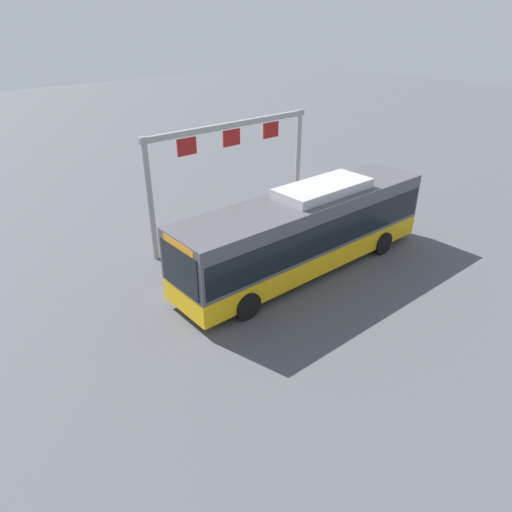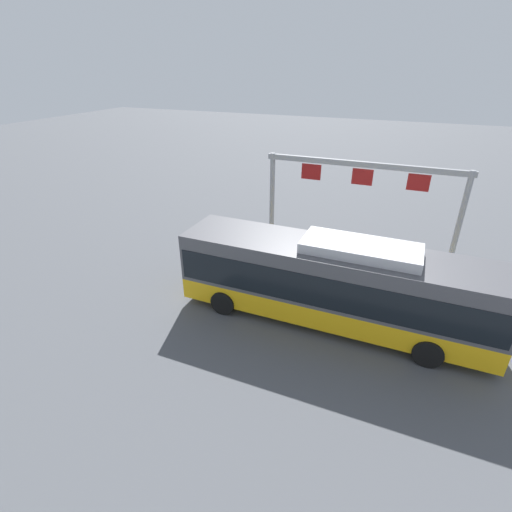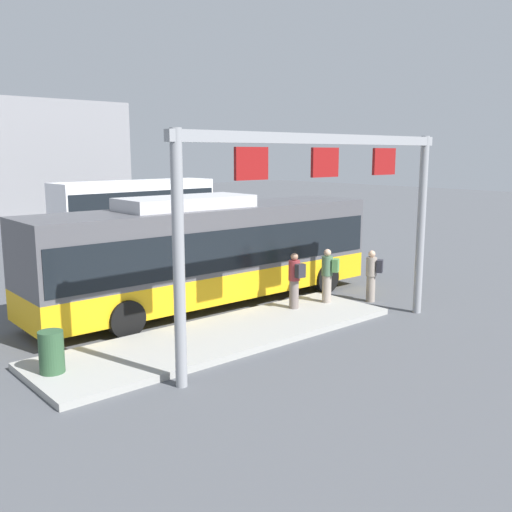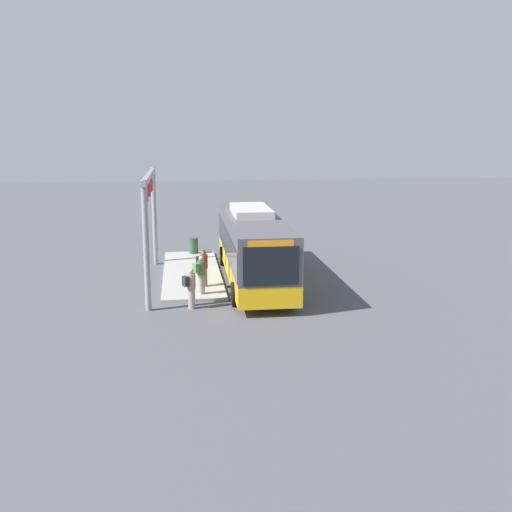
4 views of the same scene
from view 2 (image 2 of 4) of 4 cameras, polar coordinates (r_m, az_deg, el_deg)
name	(u,v)px [view 2 (image 2 of 4)]	position (r m, az deg, el deg)	size (l,w,h in m)	color
ground_plane	(328,320)	(15.43, 10.70, -9.32)	(120.00, 120.00, 0.00)	#4C4F54
platform_curb	(380,290)	(17.67, 18.10, -4.87)	(10.00, 2.80, 0.16)	#9E9E99
bus_main	(332,280)	(14.44, 11.34, -3.52)	(11.61, 2.79, 3.46)	#EAAD14
person_boarding	(259,250)	(18.47, 0.49, 0.92)	(0.53, 0.61, 1.67)	gray
person_waiting_near	(287,257)	(17.54, 4.72, -0.10)	(0.53, 0.61, 1.67)	gray
person_waiting_mid	(314,263)	(17.10, 8.60, -1.08)	(0.36, 0.53, 1.67)	slate
platform_sign_gantry	(360,194)	(18.00, 15.32, 8.97)	(8.83, 0.24, 5.20)	gray
trash_bin	(501,305)	(17.69, 32.75, -6.16)	(0.52, 0.52, 0.90)	#2D5133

